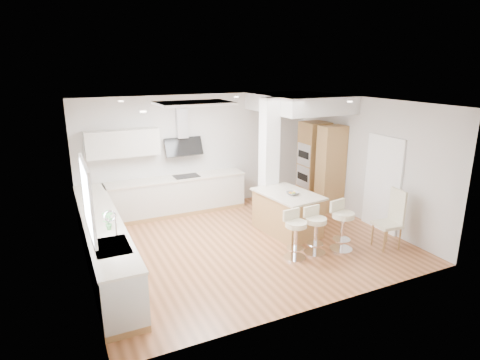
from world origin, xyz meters
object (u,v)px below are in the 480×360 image
bar_stool_b (315,228)px  bar_stool_c (342,223)px  dining_chair (392,217)px  bar_stool_a (295,232)px  peninsula (287,212)px

bar_stool_b → bar_stool_c: (0.55, -0.10, 0.04)m
bar_stool_b → dining_chair: dining_chair is taller
bar_stool_a → dining_chair: dining_chair is taller
peninsula → bar_stool_a: peninsula is taller
peninsula → bar_stool_a: (-0.52, -1.10, 0.08)m
peninsula → bar_stool_c: bar_stool_c is taller
bar_stool_a → bar_stool_b: bar_stool_a is taller
peninsula → bar_stool_b: peninsula is taller
bar_stool_a → dining_chair: 2.02m
bar_stool_c → dining_chair: size_ratio=0.84×
peninsula → bar_stool_b: 1.10m
peninsula → bar_stool_b: bearing=-100.9°
bar_stool_a → bar_stool_b: size_ratio=1.01×
peninsula → dining_chair: dining_chair is taller
bar_stool_a → bar_stool_c: (1.00, -0.09, 0.03)m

